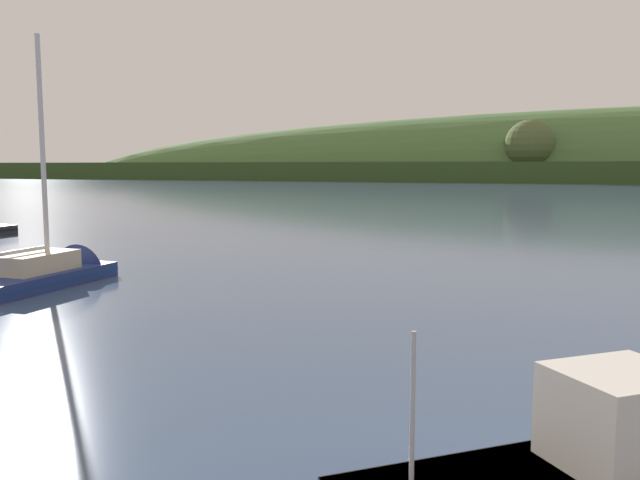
{
  "coord_description": "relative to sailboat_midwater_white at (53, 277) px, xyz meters",
  "views": [
    {
      "loc": [
        8.95,
        16.93,
        4.71
      ],
      "look_at": [
        -1.27,
        43.31,
        1.49
      ],
      "focal_mm": 36.75,
      "sensor_mm": 36.0,
      "label": 1
    }
  ],
  "objects": [
    {
      "name": "sailboat_midwater_white",
      "position": [
        0.0,
        0.0,
        0.0
      ],
      "size": [
        2.94,
        7.85,
        11.0
      ],
      "rotation": [
        0.0,
        0.0,
        1.6
      ],
      "color": "navy",
      "rests_on": "ground"
    }
  ]
}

